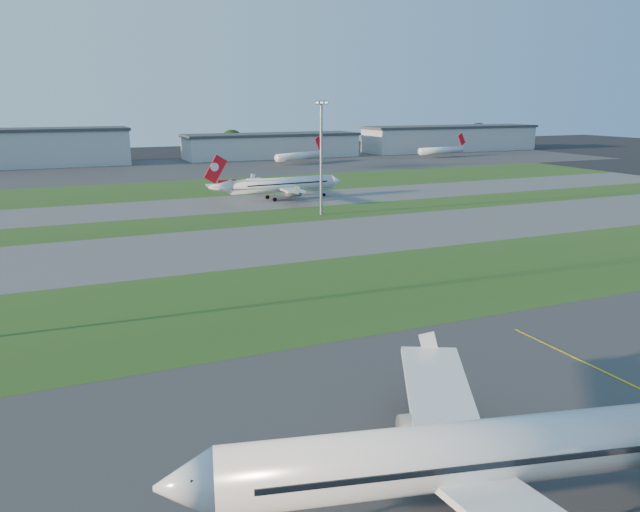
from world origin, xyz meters
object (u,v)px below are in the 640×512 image
airliner_parked (481,455)px  light_mast_centre (321,150)px  airliner_taxiing (281,185)px  mini_jet_far (441,150)px  mini_jet_near (299,156)px

airliner_parked → light_mast_centre: (34.96, 103.30, 10.46)m
airliner_parked → airliner_taxiing: size_ratio=1.08×
airliner_taxiing → mini_jet_far: 146.15m
airliner_parked → mini_jet_near: bearing=83.9°
mini_jet_far → airliner_taxiing: bearing=-150.1°
airliner_taxiing → mini_jet_near: size_ratio=1.36×
airliner_parked → light_mast_centre: light_mast_centre is taller
mini_jet_far → light_mast_centre: light_mast_centre is taller
light_mast_centre → airliner_parked: bearing=-108.7°
airliner_parked → airliner_taxiing: airliner_parked is taller
mini_jet_far → light_mast_centre: size_ratio=1.11×
airliner_parked → light_mast_centre: bearing=84.4°
mini_jet_near → airliner_parked: bearing=-134.7°
airliner_taxiing → light_mast_centre: bearing=87.4°
airliner_taxiing → mini_jet_far: (114.04, 91.40, -0.68)m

